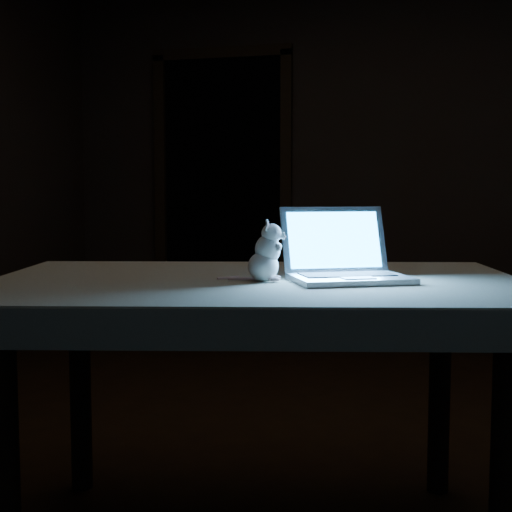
% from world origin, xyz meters
% --- Properties ---
extents(floor, '(5.00, 5.00, 0.00)m').
position_xyz_m(floor, '(0.00, 0.00, 0.00)').
color(floor, black).
rests_on(floor, ground).
extents(back_wall, '(4.50, 0.04, 2.60)m').
position_xyz_m(back_wall, '(0.00, 2.50, 1.30)').
color(back_wall, black).
rests_on(back_wall, ground).
extents(doorway, '(1.06, 0.36, 2.13)m').
position_xyz_m(doorway, '(-1.10, 2.50, 1.06)').
color(doorway, black).
rests_on(doorway, back_wall).
extents(table, '(1.71, 1.31, 0.81)m').
position_xyz_m(table, '(0.01, -0.62, 0.41)').
color(table, black).
rests_on(table, floor).
extents(tablecloth, '(1.92, 1.65, 0.10)m').
position_xyz_m(tablecloth, '(0.10, -0.61, 0.77)').
color(tablecloth, beige).
rests_on(tablecloth, table).
extents(laptop, '(0.44, 0.42, 0.23)m').
position_xyz_m(laptop, '(0.30, -0.61, 0.94)').
color(laptop, '#B7B7BC').
rests_on(laptop, tablecloth).
extents(plush_mouse, '(0.18, 0.18, 0.18)m').
position_xyz_m(plush_mouse, '(0.05, -0.66, 0.91)').
color(plush_mouse, white).
rests_on(plush_mouse, tablecloth).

